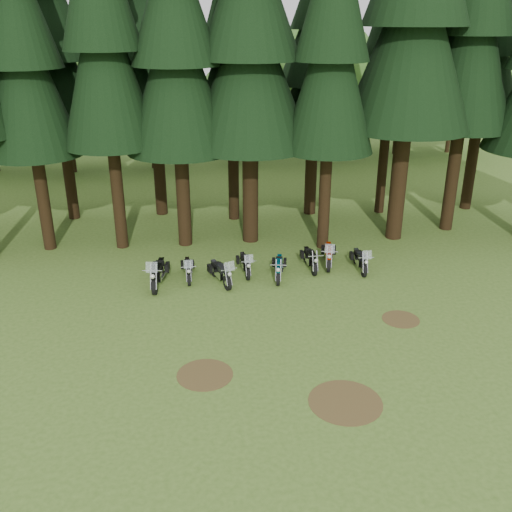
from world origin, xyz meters
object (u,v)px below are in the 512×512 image
object	(u,v)px
motorcycle_1	(188,270)
motorcycle_5	(310,259)
motorcycle_2	(221,273)
motorcycle_4	(279,268)
motorcycle_7	(360,261)
motorcycle_0	(158,274)
motorcycle_3	(245,264)
motorcycle_6	(329,255)

from	to	relation	value
motorcycle_1	motorcycle_5	bearing A→B (deg)	2.55
motorcycle_2	motorcycle_4	world-z (taller)	motorcycle_2
motorcycle_7	motorcycle_2	bearing A→B (deg)	-172.13
motorcycle_2	motorcycle_4	bearing A→B (deg)	-12.78
motorcycle_0	motorcycle_7	distance (m)	8.88
motorcycle_3	motorcycle_2	bearing A→B (deg)	-146.38
motorcycle_0	motorcycle_6	distance (m)	7.70
motorcycle_7	motorcycle_0	bearing A→B (deg)	-174.37
motorcycle_1	motorcycle_7	distance (m)	7.61
motorcycle_2	motorcycle_7	size ratio (longest dim) A/B	1.02
motorcycle_0	motorcycle_5	world-z (taller)	motorcycle_0
motorcycle_6	motorcycle_1	bearing A→B (deg)	-160.72
motorcycle_2	motorcycle_4	distance (m)	2.54
motorcycle_1	motorcycle_4	size ratio (longest dim) A/B	0.94
motorcycle_6	motorcycle_7	bearing A→B (deg)	-16.60
motorcycle_5	motorcycle_1	bearing A→B (deg)	-177.41
motorcycle_0	motorcycle_3	xyz separation A→B (m)	(3.76, 0.66, -0.10)
motorcycle_1	motorcycle_7	xyz separation A→B (m)	(7.61, -0.22, 0.02)
motorcycle_5	motorcycle_7	bearing A→B (deg)	-13.15
motorcycle_2	motorcycle_6	size ratio (longest dim) A/B	0.96
motorcycle_0	motorcycle_6	bearing A→B (deg)	16.71
motorcycle_2	motorcycle_3	size ratio (longest dim) A/B	1.07
motorcycle_1	motorcycle_5	distance (m)	5.46
motorcycle_3	motorcycle_6	xyz separation A→B (m)	(3.87, 0.35, 0.05)
motorcycle_5	motorcycle_6	xyz separation A→B (m)	(0.92, 0.26, 0.04)
motorcycle_0	motorcycle_6	size ratio (longest dim) A/B	1.10
motorcycle_2	motorcycle_3	bearing A→B (deg)	19.17
motorcycle_0	motorcycle_7	bearing A→B (deg)	10.88
motorcycle_0	motorcycle_6	xyz separation A→B (m)	(7.64, 1.01, -0.04)
motorcycle_2	motorcycle_6	xyz separation A→B (m)	(5.02, 1.18, 0.02)
motorcycle_2	motorcycle_6	bearing A→B (deg)	-3.37
motorcycle_3	motorcycle_5	xyz separation A→B (m)	(2.95, 0.09, 0.01)
motorcycle_0	motorcycle_7	world-z (taller)	motorcycle_0
motorcycle_2	motorcycle_5	size ratio (longest dim) A/B	1.03
motorcycle_1	motorcycle_2	size ratio (longest dim) A/B	0.92
motorcycle_0	motorcycle_2	bearing A→B (deg)	5.51
motorcycle_5	motorcycle_6	bearing A→B (deg)	15.25
motorcycle_1	motorcycle_7	size ratio (longest dim) A/B	0.95
motorcycle_0	motorcycle_4	xyz separation A→B (m)	(5.15, -0.00, -0.08)
motorcycle_0	motorcycle_4	size ratio (longest dim) A/B	1.17
motorcycle_1	motorcycle_5	size ratio (longest dim) A/B	0.95
motorcycle_0	motorcycle_1	size ratio (longest dim) A/B	1.24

